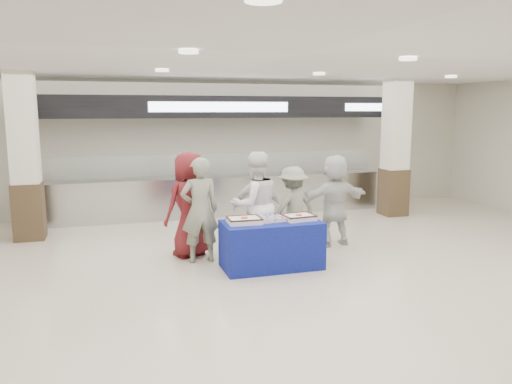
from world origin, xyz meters
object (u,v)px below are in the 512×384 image
object	(u,v)px
display_table	(271,245)
chef_short	(258,208)
chef_tall	(255,205)
soldier_b	(293,208)
sheet_cake_right	(299,217)
civilian_maroon	(189,204)
sheet_cake_left	(244,220)
civilian_white	(334,200)
cupcake_tray	(274,219)
soldier_a	(200,210)

from	to	relation	value
display_table	chef_short	world-z (taller)	chef_short
chef_tall	soldier_b	world-z (taller)	chef_tall
chef_short	soldier_b	distance (m)	0.63
sheet_cake_right	civilian_maroon	size ratio (longest dim) A/B	0.29
chef_short	civilian_maroon	bearing A→B (deg)	23.51
sheet_cake_left	sheet_cake_right	distance (m)	0.90
civilian_white	sheet_cake_left	bearing A→B (deg)	17.34
display_table	cupcake_tray	world-z (taller)	cupcake_tray
civilian_maroon	soldier_b	xyz separation A→B (m)	(1.85, -0.07, -0.15)
sheet_cake_left	chef_short	world-z (taller)	chef_short
soldier_b	civilian_white	distance (m)	0.83
civilian_maroon	soldier_b	bearing A→B (deg)	153.63
sheet_cake_right	chef_short	size ratio (longest dim) A/B	0.34
cupcake_tray	civilian_white	distance (m)	1.78
chef_short	civilian_white	xyz separation A→B (m)	(1.45, -0.07, 0.09)
chef_tall	chef_short	size ratio (longest dim) A/B	1.19
sheet_cake_left	chef_tall	xyz separation A→B (m)	(0.36, 0.63, 0.10)
chef_short	civilian_white	distance (m)	1.46
sheet_cake_left	soldier_a	distance (m)	0.86
display_table	cupcake_tray	bearing A→B (deg)	18.46
civilian_maroon	soldier_a	xyz separation A→B (m)	(0.11, -0.38, -0.03)
civilian_maroon	civilian_white	bearing A→B (deg)	154.70
civilian_maroon	civilian_white	xyz separation A→B (m)	(2.67, -0.05, -0.05)
soldier_a	civilian_maroon	bearing A→B (deg)	-77.80
sheet_cake_left	soldier_a	world-z (taller)	soldier_a
cupcake_tray	chef_short	xyz separation A→B (m)	(0.05, 1.03, -0.03)
soldier_a	chef_short	distance (m)	1.19
sheet_cake_left	civilian_white	distance (m)	2.20
display_table	sheet_cake_left	size ratio (longest dim) A/B	2.97
civilian_maroon	chef_tall	world-z (taller)	chef_tall
chef_tall	chef_short	xyz separation A→B (m)	(0.17, 0.40, -0.15)
sheet_cake_left	chef_tall	world-z (taller)	chef_tall
chef_tall	soldier_b	bearing A→B (deg)	-167.48
sheet_cake_right	civilian_white	distance (m)	1.46
soldier_a	sheet_cake_left	bearing A→B (deg)	129.40
chef_short	cupcake_tray	bearing A→B (deg)	109.66
chef_short	soldier_b	world-z (taller)	chef_short
sheet_cake_right	soldier_b	world-z (taller)	soldier_b
soldier_b	sheet_cake_left	bearing A→B (deg)	23.30
cupcake_tray	sheet_cake_left	bearing A→B (deg)	179.83
sheet_cake_right	civilian_maroon	distance (m)	1.89
sheet_cake_right	chef_tall	bearing A→B (deg)	129.65
sheet_cake_left	cupcake_tray	xyz separation A→B (m)	(0.48, -0.00, -0.02)
cupcake_tray	sheet_cake_right	bearing A→B (deg)	-2.42
soldier_a	chef_tall	bearing A→B (deg)	176.38
soldier_a	soldier_b	distance (m)	1.77
civilian_maroon	chef_short	size ratio (longest dim) A/B	1.19
display_table	soldier_b	xyz separation A→B (m)	(0.72, 0.95, 0.37)
display_table	soldier_b	bearing A→B (deg)	52.66
civilian_white	soldier_b	bearing A→B (deg)	-7.13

